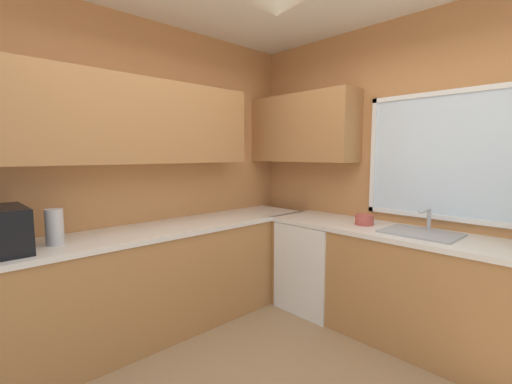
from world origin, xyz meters
TOP-DOWN VIEW (x-y plane):
  - room_shell at (-0.77, 0.50)m, footprint 3.53×3.58m
  - counter_run_left at (-1.39, 0.00)m, footprint 0.65×3.19m
  - counter_run_back at (0.21, 1.42)m, footprint 2.62×0.65m
  - dishwasher at (-0.73, 1.39)m, footprint 0.60×0.60m
  - kettle at (-1.37, -0.75)m, footprint 0.12×0.12m
  - sink_assembly at (0.23, 1.43)m, footprint 0.55×0.40m
  - bowl at (-0.25, 1.42)m, footprint 0.16×0.16m

SIDE VIEW (x-z plane):
  - dishwasher at x=-0.73m, z-range 0.00..0.86m
  - counter_run_left at x=-1.39m, z-range 0.00..0.91m
  - counter_run_back at x=0.21m, z-range 0.00..0.91m
  - sink_assembly at x=0.23m, z-range 0.82..1.01m
  - bowl at x=-0.25m, z-range 0.91..1.00m
  - kettle at x=-1.37m, z-range 0.91..1.16m
  - room_shell at x=-0.77m, z-range 0.49..3.26m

